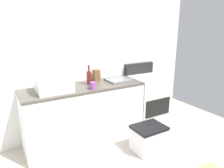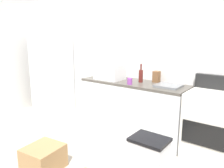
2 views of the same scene
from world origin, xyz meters
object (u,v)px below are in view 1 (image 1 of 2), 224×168
object	(u,v)px
wine_bottle	(89,77)
coffee_mug	(93,86)
knife_block	(96,75)
stove_oven	(146,100)
storage_bin	(149,138)
microwave	(54,82)

from	to	relation	value
wine_bottle	coffee_mug	distance (m)	0.26
knife_block	stove_oven	bearing A→B (deg)	-12.11
storage_bin	knife_block	bearing A→B (deg)	112.73
stove_oven	coffee_mug	distance (m)	1.27
microwave	coffee_mug	world-z (taller)	microwave
wine_bottle	knife_block	bearing A→B (deg)	38.32
stove_oven	wine_bottle	size ratio (longest dim) A/B	3.67
stove_oven	storage_bin	xyz separation A→B (m)	(-0.53, -0.71, -0.27)
coffee_mug	wine_bottle	bearing A→B (deg)	77.63
wine_bottle	coffee_mug	bearing A→B (deg)	-102.37
wine_bottle	stove_oven	bearing A→B (deg)	-1.92
microwave	coffee_mug	bearing A→B (deg)	-15.19
storage_bin	microwave	bearing A→B (deg)	150.51
coffee_mug	storage_bin	world-z (taller)	coffee_mug
coffee_mug	storage_bin	xyz separation A→B (m)	(0.63, -0.51, -0.76)
wine_bottle	knife_block	xyz separation A→B (m)	(0.20, 0.16, -0.02)
wine_bottle	storage_bin	distance (m)	1.25
wine_bottle	storage_bin	world-z (taller)	wine_bottle
coffee_mug	storage_bin	bearing A→B (deg)	-38.62
wine_bottle	coffee_mug	xyz separation A→B (m)	(-0.05, -0.24, -0.06)
stove_oven	knife_block	xyz separation A→B (m)	(-0.91, 0.19, 0.52)
microwave	wine_bottle	world-z (taller)	wine_bottle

